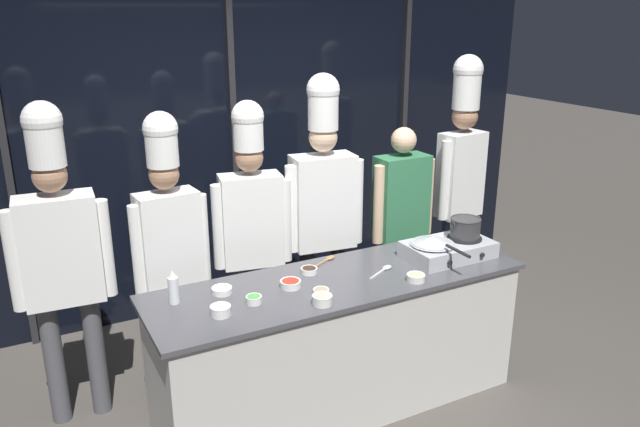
% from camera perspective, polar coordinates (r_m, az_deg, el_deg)
% --- Properties ---
extents(ground_plane, '(24.00, 24.00, 0.00)m').
position_cam_1_polar(ground_plane, '(4.28, 1.63, -16.90)').
color(ground_plane, '#47423D').
extents(window_wall_back, '(5.97, 0.09, 2.70)m').
position_cam_1_polar(window_wall_back, '(5.27, -7.99, 5.91)').
color(window_wall_back, black).
rests_on(window_wall_back, ground_plane).
extents(demo_counter, '(2.37, 0.72, 0.89)m').
position_cam_1_polar(demo_counter, '(4.04, 1.69, -11.74)').
color(demo_counter, beige).
rests_on(demo_counter, ground_plane).
extents(portable_stove, '(0.58, 0.36, 0.12)m').
position_cam_1_polar(portable_stove, '(4.23, 11.64, -3.19)').
color(portable_stove, '#B2B5BA').
rests_on(portable_stove, demo_counter).
extents(frying_pan, '(0.29, 0.51, 0.05)m').
position_cam_1_polar(frying_pan, '(4.12, 10.31, -2.44)').
color(frying_pan, '#ADAFB5').
rests_on(frying_pan, portable_stove).
extents(stock_pot, '(0.23, 0.20, 0.13)m').
position_cam_1_polar(stock_pot, '(4.27, 13.14, -1.23)').
color(stock_pot, '#333335').
rests_on(stock_pot, portable_stove).
extents(squeeze_bottle_clear, '(0.06, 0.06, 0.20)m').
position_cam_1_polar(squeeze_bottle_clear, '(3.60, -13.26, -6.61)').
color(squeeze_bottle_clear, white).
rests_on(squeeze_bottle_clear, demo_counter).
extents(prep_bowl_noodles, '(0.12, 0.12, 0.04)m').
position_cam_1_polar(prep_bowl_noodles, '(3.69, -8.96, -6.90)').
color(prep_bowl_noodles, white).
rests_on(prep_bowl_noodles, demo_counter).
extents(prep_bowl_ginger, '(0.11, 0.11, 0.04)m').
position_cam_1_polar(prep_bowl_ginger, '(3.85, 8.76, -5.76)').
color(prep_bowl_ginger, white).
rests_on(prep_bowl_ginger, demo_counter).
extents(prep_bowl_scallions, '(0.09, 0.09, 0.05)m').
position_cam_1_polar(prep_bowl_scallions, '(3.55, -6.07, -7.78)').
color(prep_bowl_scallions, white).
rests_on(prep_bowl_scallions, demo_counter).
extents(prep_bowl_shrimp, '(0.12, 0.12, 0.06)m').
position_cam_1_polar(prep_bowl_shrimp, '(3.51, 0.20, -7.82)').
color(prep_bowl_shrimp, white).
rests_on(prep_bowl_shrimp, demo_counter).
extents(prep_bowl_mushrooms, '(0.10, 0.10, 0.04)m').
position_cam_1_polar(prep_bowl_mushrooms, '(3.62, 0.11, -7.15)').
color(prep_bowl_mushrooms, white).
rests_on(prep_bowl_mushrooms, demo_counter).
extents(prep_bowl_garlic, '(0.12, 0.12, 0.06)m').
position_cam_1_polar(prep_bowl_garlic, '(3.44, -9.08, -8.68)').
color(prep_bowl_garlic, white).
rests_on(prep_bowl_garlic, demo_counter).
extents(prep_bowl_chili_flakes, '(0.13, 0.13, 0.04)m').
position_cam_1_polar(prep_bowl_chili_flakes, '(3.72, -2.71, -6.39)').
color(prep_bowl_chili_flakes, white).
rests_on(prep_bowl_chili_flakes, demo_counter).
extents(prep_bowl_soy_glaze, '(0.11, 0.11, 0.04)m').
position_cam_1_polar(prep_bowl_soy_glaze, '(3.91, -1.00, -5.19)').
color(prep_bowl_soy_glaze, white).
rests_on(prep_bowl_soy_glaze, demo_counter).
extents(serving_spoon_slotted, '(0.23, 0.14, 0.02)m').
position_cam_1_polar(serving_spoon_slotted, '(4.10, 0.68, -4.22)').
color(serving_spoon_slotted, olive).
rests_on(serving_spoon_slotted, demo_counter).
extents(serving_spoon_solid, '(0.24, 0.15, 0.02)m').
position_cam_1_polar(serving_spoon_solid, '(3.98, 5.90, -5.07)').
color(serving_spoon_solid, '#B2B5BA').
rests_on(serving_spoon_solid, demo_counter).
extents(chef_head, '(0.58, 0.26, 1.99)m').
position_cam_1_polar(chef_head, '(3.93, -22.70, -2.85)').
color(chef_head, '#4C4C51').
rests_on(chef_head, ground_plane).
extents(chef_sous, '(0.50, 0.23, 1.89)m').
position_cam_1_polar(chef_sous, '(4.00, -13.64, -1.89)').
color(chef_sous, '#4C4C51').
rests_on(chef_sous, ground_plane).
extents(chef_line, '(0.53, 0.28, 1.91)m').
position_cam_1_polar(chef_line, '(4.24, -6.29, -0.40)').
color(chef_line, '#4C4C51').
rests_on(chef_line, ground_plane).
extents(chef_pastry, '(0.58, 0.28, 2.06)m').
position_cam_1_polar(chef_pastry, '(4.40, 0.28, 1.41)').
color(chef_pastry, '#232326').
rests_on(chef_pastry, ground_plane).
extents(person_guest, '(0.53, 0.21, 1.64)m').
position_cam_1_polar(person_guest, '(4.75, 7.40, 0.17)').
color(person_guest, '#4C4C51').
rests_on(person_guest, ground_plane).
extents(chef_apprentice, '(0.49, 0.24, 2.13)m').
position_cam_1_polar(chef_apprentice, '(5.11, 12.82, 4.53)').
color(chef_apprentice, '#2D3856').
rests_on(chef_apprentice, ground_plane).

